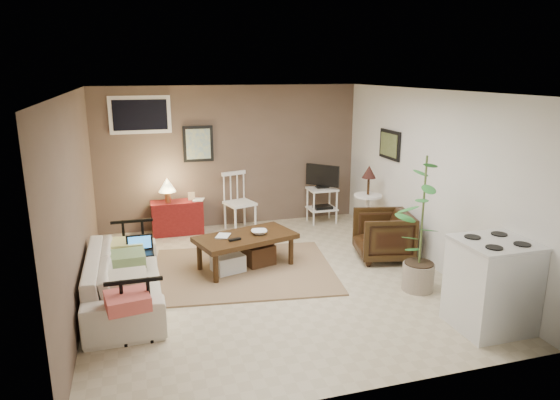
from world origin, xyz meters
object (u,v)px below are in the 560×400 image
object	(u,v)px
spindle_chair	(239,203)
side_table	(368,193)
stove	(492,285)
red_console	(176,214)
sofa	(124,270)
potted_plant	(422,219)
armchair	(383,233)
coffee_table	(245,249)
tv_stand	(322,192)

from	to	relation	value
spindle_chair	side_table	size ratio (longest dim) A/B	0.82
side_table	stove	xyz separation A→B (m)	(-0.06, -3.02, -0.25)
side_table	red_console	bearing A→B (deg)	159.76
spindle_chair	side_table	bearing A→B (deg)	-28.06
red_console	sofa	bearing A→B (deg)	-108.72
side_table	potted_plant	distance (m)	2.02
sofa	spindle_chair	size ratio (longest dim) A/B	2.13
side_table	armchair	bearing A→B (deg)	-101.88
sofa	stove	world-z (taller)	stove
coffee_table	sofa	size ratio (longest dim) A/B	0.70
tv_stand	stove	xyz separation A→B (m)	(0.33, -4.02, -0.07)
red_console	armchair	bearing A→B (deg)	-36.07
coffee_table	tv_stand	bearing A→B (deg)	43.85
coffee_table	sofa	world-z (taller)	sofa
red_console	side_table	size ratio (longest dim) A/B	0.80
sofa	tv_stand	size ratio (longest dim) A/B	2.00
coffee_table	armchair	world-z (taller)	armchair
red_console	potted_plant	bearing A→B (deg)	-49.19
side_table	potted_plant	xyz separation A→B (m)	(-0.28, -1.99, 0.17)
tv_stand	coffee_table	bearing A→B (deg)	-136.15
coffee_table	spindle_chair	distance (m)	1.75
side_table	armchair	xyz separation A→B (m)	(-0.19, -0.91, -0.35)
sofa	tv_stand	xyz separation A→B (m)	(3.35, 2.32, 0.14)
sofa	stove	bearing A→B (deg)	-114.77
sofa	armchair	world-z (taller)	sofa
sofa	tv_stand	bearing A→B (deg)	-55.34
sofa	armchair	bearing A→B (deg)	-83.44
side_table	armchair	size ratio (longest dim) A/B	1.55
tv_stand	stove	bearing A→B (deg)	-85.34
coffee_table	sofa	xyz separation A→B (m)	(-1.57, -0.61, 0.13)
coffee_table	side_table	world-z (taller)	side_table
side_table	armchair	world-z (taller)	side_table
sofa	red_console	world-z (taller)	red_console
red_console	coffee_table	bearing A→B (deg)	-67.10
stove	red_console	bearing A→B (deg)	124.97
armchair	stove	distance (m)	2.11
stove	armchair	bearing A→B (deg)	93.56
stove	spindle_chair	bearing A→B (deg)	114.36
sofa	tv_stand	world-z (taller)	tv_stand
tv_stand	potted_plant	bearing A→B (deg)	-87.82
stove	potted_plant	bearing A→B (deg)	101.76
side_table	spindle_chair	bearing A→B (deg)	151.94
armchair	red_console	bearing A→B (deg)	-113.61
coffee_table	stove	size ratio (longest dim) A/B	1.50
red_console	stove	bearing A→B (deg)	-55.03
coffee_table	potted_plant	size ratio (longest dim) A/B	0.85
sofa	side_table	size ratio (longest dim) A/B	1.75
sofa	potted_plant	xyz separation A→B (m)	(3.47, -0.67, 0.50)
red_console	side_table	distance (m)	3.15
coffee_table	stove	bearing A→B (deg)	-47.55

